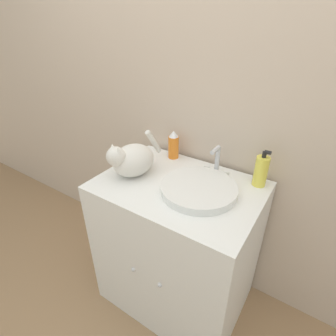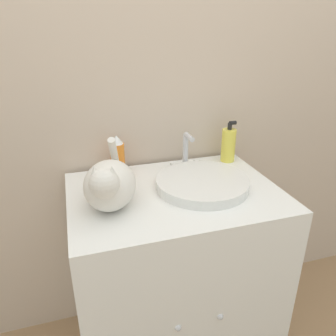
% 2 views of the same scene
% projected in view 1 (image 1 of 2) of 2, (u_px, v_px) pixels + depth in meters
% --- Properties ---
extents(ground_plane, '(8.00, 8.00, 0.00)m').
position_uv_depth(ground_plane, '(150.00, 330.00, 1.53)').
color(ground_plane, '#997551').
extents(wall_back, '(6.00, 0.05, 2.50)m').
position_uv_depth(wall_back, '(214.00, 91.00, 1.36)').
color(wall_back, '#C6B29E').
rests_on(wall_back, ground_plane).
extents(vanity_cabinet, '(0.82, 0.60, 0.85)m').
position_uv_depth(vanity_cabinet, '(177.00, 246.00, 1.53)').
color(vanity_cabinet, white).
rests_on(vanity_cabinet, ground_plane).
extents(sink_basin, '(0.37, 0.37, 0.04)m').
position_uv_depth(sink_basin, '(199.00, 189.00, 1.25)').
color(sink_basin, white).
rests_on(sink_basin, vanity_cabinet).
extents(faucet, '(0.14, 0.09, 0.17)m').
position_uv_depth(faucet, '(216.00, 163.00, 1.36)').
color(faucet, silver).
rests_on(faucet, vanity_cabinet).
extents(cat, '(0.24, 0.34, 0.22)m').
position_uv_depth(cat, '(131.00, 159.00, 1.35)').
color(cat, silver).
rests_on(cat, vanity_cabinet).
extents(soap_bottle, '(0.07, 0.07, 0.19)m').
position_uv_depth(soap_bottle, '(261.00, 171.00, 1.27)').
color(soap_bottle, '#EADB4C').
rests_on(soap_bottle, vanity_cabinet).
extents(spray_bottle, '(0.06, 0.06, 0.17)m').
position_uv_depth(spray_bottle, '(173.00, 145.00, 1.53)').
color(spray_bottle, orange).
rests_on(spray_bottle, vanity_cabinet).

